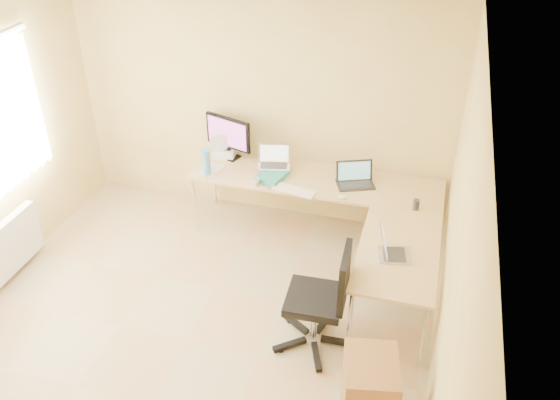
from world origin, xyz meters
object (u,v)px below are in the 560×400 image
(cabinet, at_px, (369,394))
(desk_main, at_px, (314,208))
(desk_return, at_px, (394,282))
(monitor, at_px, (228,137))
(laptop_center, at_px, (274,157))
(laptop_return, at_px, (396,246))
(laptop_black, at_px, (356,175))
(water_bottle, at_px, (206,163))
(keyboard, at_px, (292,190))
(desk_fan, at_px, (221,145))
(office_chair, at_px, (315,299))
(mug, at_px, (256,182))

(cabinet, bearing_deg, desk_main, 100.79)
(desk_return, relative_size, monitor, 2.28)
(laptop_center, height_order, laptop_return, laptop_center)
(laptop_black, bearing_deg, water_bottle, 165.77)
(desk_main, relative_size, keyboard, 5.50)
(laptop_return, bearing_deg, desk_fan, 46.86)
(water_bottle, distance_m, office_chair, 2.02)
(mug, height_order, water_bottle, water_bottle)
(desk_return, distance_m, cabinet, 1.29)
(laptop_center, relative_size, mug, 4.01)
(desk_main, height_order, cabinet, desk_main)
(water_bottle, xyz_separation_m, laptop_return, (2.07, -0.85, -0.04))
(water_bottle, bearing_deg, cabinet, -44.89)
(desk_return, distance_m, water_bottle, 2.29)
(desk_fan, bearing_deg, laptop_black, -29.29)
(keyboard, bearing_deg, desk_return, -19.71)
(desk_return, relative_size, laptop_black, 3.45)
(desk_main, bearing_deg, cabinet, -67.77)
(desk_return, xyz_separation_m, monitor, (-2.01, 1.20, 0.61))
(laptop_black, height_order, laptop_return, laptop_black)
(monitor, xyz_separation_m, keyboard, (0.86, -0.50, -0.23))
(desk_return, xyz_separation_m, water_bottle, (-2.10, 0.77, 0.51))
(desk_fan, xyz_separation_m, office_chair, (1.48, -1.75, -0.36))
(desk_main, distance_m, monitor, 1.22)
(monitor, bearing_deg, desk_fan, -162.04)
(desk_main, relative_size, laptop_center, 7.75)
(desk_return, relative_size, keyboard, 2.70)
(laptop_return, bearing_deg, water_bottle, 56.32)
(laptop_black, xyz_separation_m, office_chair, (-0.07, -1.54, -0.35))
(monitor, relative_size, cabinet, 0.88)
(monitor, height_order, office_chair, monitor)
(laptop_black, height_order, office_chair, office_chair)
(mug, distance_m, laptop_return, 1.70)
(desk_main, height_order, mug, mug)
(office_chair, bearing_deg, keyboard, 110.04)
(water_bottle, bearing_deg, keyboard, -3.88)
(laptop_black, xyz_separation_m, laptop_return, (0.52, -1.07, -0.01))
(monitor, xyz_separation_m, mug, (0.47, -0.50, -0.20))
(desk_main, height_order, laptop_center, laptop_center)
(mug, bearing_deg, desk_return, -24.53)
(keyboard, height_order, office_chair, office_chair)
(laptop_center, distance_m, water_bottle, 0.71)
(desk_return, height_order, laptop_return, laptop_return)
(keyboard, bearing_deg, monitor, 161.70)
(water_bottle, relative_size, cabinet, 0.45)
(mug, bearing_deg, keyboard, 0.00)
(mug, height_order, desk_fan, desk_fan)
(desk_main, bearing_deg, laptop_black, -1.78)
(desk_main, distance_m, desk_return, 1.40)
(laptop_black, xyz_separation_m, desk_fan, (-1.55, 0.21, 0.02))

